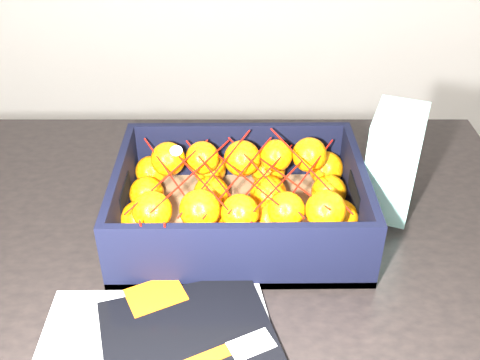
{
  "coord_description": "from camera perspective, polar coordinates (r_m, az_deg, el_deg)",
  "views": [
    {
      "loc": [
        0.29,
        -0.35,
        1.32
      ],
      "look_at": [
        0.29,
        0.32,
        0.86
      ],
      "focal_mm": 41.51,
      "sensor_mm": 36.0,
      "label": 1
    }
  ],
  "objects": [
    {
      "name": "retail_carton",
      "position": [
        0.93,
        15.47,
        1.84
      ],
      "size": [
        0.11,
        0.14,
        0.17
      ],
      "primitive_type": "cube",
      "rotation": [
        0.0,
        0.0,
        -0.38
      ],
      "color": "white",
      "rests_on": "table"
    },
    {
      "name": "clementine_heap",
      "position": [
        0.87,
        0.15,
        -1.72
      ],
      "size": [
        0.36,
        0.27,
        0.11
      ],
      "color": "orange",
      "rests_on": "produce_crate"
    },
    {
      "name": "mesh_net",
      "position": [
        0.83,
        -0.58,
        0.17
      ],
      "size": [
        0.32,
        0.25,
        0.09
      ],
      "color": "#BC0F07",
      "rests_on": "clementine_heap"
    },
    {
      "name": "produce_crate",
      "position": [
        0.88,
        -0.02,
        -2.98
      ],
      "size": [
        0.38,
        0.29,
        0.11
      ],
      "color": "brown",
      "rests_on": "table"
    },
    {
      "name": "table",
      "position": [
        0.95,
        -6.65,
        -10.72
      ],
      "size": [
        1.21,
        0.81,
        0.75
      ],
      "color": "black",
      "rests_on": "ground"
    }
  ]
}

